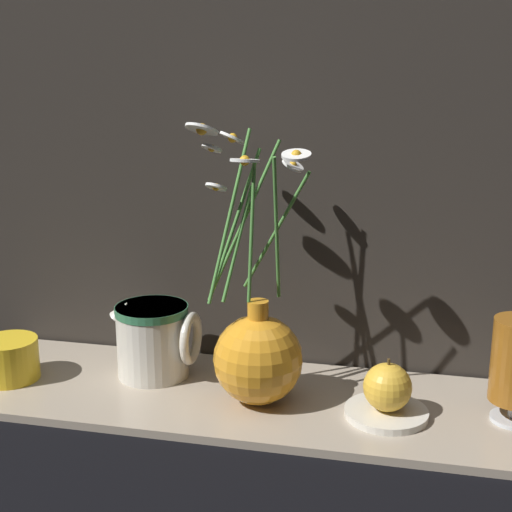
{
  "coord_description": "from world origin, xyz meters",
  "views": [
    {
      "loc": [
        0.21,
        -0.94,
        0.48
      ],
      "look_at": [
        0.0,
        0.0,
        0.22
      ],
      "focal_mm": 50.0,
      "sensor_mm": 36.0,
      "label": 1
    }
  ],
  "objects_px": {
    "vase_with_flowers": "(257,351)",
    "yellow_mug": "(8,359)",
    "ceramic_pitcher": "(154,337)",
    "orange_fruit": "(387,387)"
  },
  "relations": [
    {
      "from": "vase_with_flowers",
      "to": "yellow_mug",
      "type": "relative_size",
      "value": 4.01
    },
    {
      "from": "vase_with_flowers",
      "to": "yellow_mug",
      "type": "bearing_deg",
      "value": -178.49
    },
    {
      "from": "yellow_mug",
      "to": "ceramic_pitcher",
      "type": "bearing_deg",
      "value": 16.36
    },
    {
      "from": "ceramic_pitcher",
      "to": "orange_fruit",
      "type": "xyz_separation_m",
      "value": [
        0.36,
        -0.06,
        -0.02
      ]
    },
    {
      "from": "vase_with_flowers",
      "to": "orange_fruit",
      "type": "distance_m",
      "value": 0.19
    },
    {
      "from": "vase_with_flowers",
      "to": "yellow_mug",
      "type": "height_order",
      "value": "vase_with_flowers"
    },
    {
      "from": "vase_with_flowers",
      "to": "ceramic_pitcher",
      "type": "xyz_separation_m",
      "value": [
        -0.18,
        0.05,
        -0.01
      ]
    },
    {
      "from": "orange_fruit",
      "to": "vase_with_flowers",
      "type": "bearing_deg",
      "value": 177.28
    },
    {
      "from": "ceramic_pitcher",
      "to": "orange_fruit",
      "type": "bearing_deg",
      "value": -9.73
    },
    {
      "from": "yellow_mug",
      "to": "ceramic_pitcher",
      "type": "height_order",
      "value": "ceramic_pitcher"
    }
  ]
}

